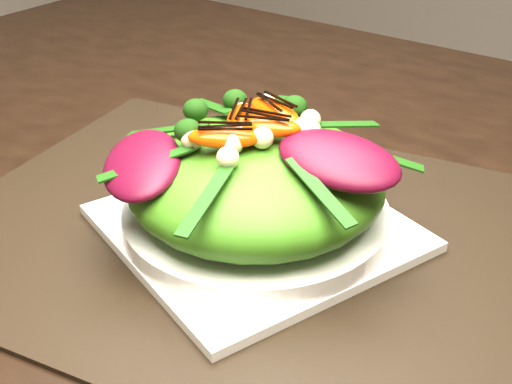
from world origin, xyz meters
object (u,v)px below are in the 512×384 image
Objects in this scene: dining_table at (353,193)px; orange_segment at (268,121)px; lettuce_mound at (256,179)px; placemat at (256,234)px; salad_bowl at (256,215)px; plate_base at (256,227)px.

orange_segment is (-0.02, -0.13, 0.13)m from dining_table.
lettuce_mound is 3.69× the size of orange_segment.
dining_table is 0.15m from placemat.
salad_bowl is at bearing -85.36° from orange_segment.
placemat is at bearing -85.36° from orange_segment.
placemat is at bearing 0.00° from salad_bowl.
dining_table is 26.45× the size of orange_segment.
plate_base is at bearing 0.00° from lettuce_mound.
lettuce_mound is at bearing 180.00° from plate_base.
plate_base reaches higher than placemat.
plate_base is 1.06× the size of lettuce_mound.
placemat is 0.11m from orange_segment.
lettuce_mound is (-0.00, 0.00, 0.06)m from placemat.
plate_base is 0.01m from salad_bowl.
plate_base is at bearing 90.00° from placemat.
lettuce_mound is at bearing 116.57° from placemat.
plate_base is (-0.02, -0.15, 0.03)m from dining_table.
dining_table reaches higher than orange_segment.
plate_base is 0.10m from orange_segment.
lettuce_mound is at bearing -97.02° from dining_table.
plate_base is (0.00, 0.00, 0.01)m from placemat.
salad_bowl is at bearing -97.02° from dining_table.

